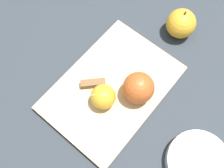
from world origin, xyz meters
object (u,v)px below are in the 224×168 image
object	(u,v)px
apple_whole	(181,24)
bowl	(198,162)
apple_half_left	(103,97)
apple_half_right	(138,88)
knife	(97,83)

from	to	relation	value
apple_whole	bowl	world-z (taller)	apple_whole
apple_half_left	apple_half_right	distance (m)	0.10
bowl	apple_half_left	bearing A→B (deg)	84.85
apple_half_right	knife	bearing A→B (deg)	-29.77
apple_half_right	apple_half_left	bearing A→B (deg)	-2.77
apple_half_right	bowl	xyz separation A→B (m)	(-0.09, -0.22, -0.04)
apple_half_right	apple_whole	world-z (taller)	apple_half_right
apple_whole	bowl	distance (m)	0.40
knife	bowl	bearing A→B (deg)	-45.47
bowl	apple_whole	bearing A→B (deg)	30.24
apple_half_left	knife	distance (m)	0.06
apple_half_left	bowl	size ratio (longest dim) A/B	0.43
apple_half_right	knife	distance (m)	0.12
apple_half_right	apple_whole	size ratio (longest dim) A/B	0.85
apple_half_left	apple_half_right	bearing A→B (deg)	112.50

